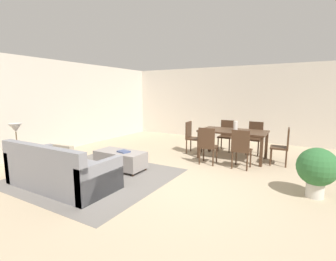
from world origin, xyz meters
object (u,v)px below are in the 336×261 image
(side_table, at_px, (18,154))
(dining_table, at_px, (233,134))
(book_on_ottoman, at_px, (124,152))
(ottoman_table, at_px, (120,159))
(dining_chair_head_west, at_px, (192,135))
(dining_chair_far_left, at_px, (226,134))
(dining_chair_head_east, at_px, (283,144))
(couch, at_px, (60,172))
(dining_chair_near_left, at_px, (207,144))
(dining_chair_far_right, at_px, (255,136))
(dining_chair_near_right, at_px, (241,147))
(table_lamp, at_px, (16,129))
(vase_centerpiece, at_px, (236,126))
(potted_plant, at_px, (317,168))

(side_table, height_order, dining_table, dining_table)
(book_on_ottoman, bearing_deg, dining_table, 51.10)
(ottoman_table, distance_m, side_table, 2.15)
(dining_chair_head_west, bearing_deg, ottoman_table, -108.79)
(dining_chair_far_left, height_order, dining_chair_head_east, same)
(couch, bearing_deg, dining_chair_near_left, 55.50)
(book_on_ottoman, bearing_deg, dining_chair_far_right, 54.19)
(dining_chair_near_right, bearing_deg, dining_chair_head_west, 152.63)
(dining_chair_near_right, bearing_deg, ottoman_table, -149.40)
(table_lamp, distance_m, dining_chair_head_west, 4.36)
(couch, relative_size, dining_chair_far_left, 2.31)
(dining_chair_near_left, height_order, dining_chair_far_right, same)
(dining_chair_head_east, height_order, book_on_ottoman, dining_chair_head_east)
(dining_chair_head_east, bearing_deg, book_on_ottoman, -143.80)
(dining_chair_near_left, bearing_deg, dining_chair_far_right, 65.19)
(dining_chair_head_west, bearing_deg, dining_chair_near_right, -27.37)
(table_lamp, distance_m, dining_chair_far_right, 6.02)
(dining_chair_near_left, distance_m, vase_centerpiece, 1.03)
(dining_table, height_order, dining_chair_head_east, dining_chair_head_east)
(side_table, relative_size, dining_table, 0.34)
(dining_chair_far_right, bearing_deg, dining_table, -116.11)
(dining_chair_near_right, height_order, potted_plant, dining_chair_near_right)
(couch, distance_m, potted_plant, 4.52)
(side_table, bearing_deg, ottoman_table, 39.47)
(table_lamp, height_order, dining_chair_head_east, table_lamp)
(dining_chair_near_left, xyz_separation_m, dining_chair_head_east, (1.61, 0.84, 0.00))
(potted_plant, bearing_deg, dining_table, 136.86)
(side_table, bearing_deg, dining_chair_head_west, 56.19)
(couch, xyz_separation_m, dining_chair_near_left, (1.87, 2.72, 0.23))
(ottoman_table, distance_m, table_lamp, 2.27)
(side_table, bearing_deg, dining_chair_far_left, 54.06)
(dining_chair_near_right, relative_size, book_on_ottoman, 3.54)
(book_on_ottoman, bearing_deg, dining_chair_head_east, 36.20)
(side_table, height_order, dining_chair_near_right, dining_chair_near_right)
(dining_chair_far_right, xyz_separation_m, dining_chair_head_west, (-1.62, -0.84, 0.00))
(couch, distance_m, vase_centerpiece, 4.30)
(couch, bearing_deg, dining_chair_head_west, 73.76)
(couch, bearing_deg, ottoman_table, 78.14)
(dining_chair_far_left, xyz_separation_m, vase_centerpiece, (0.48, -0.84, 0.37))
(dining_chair_near_left, xyz_separation_m, dining_chair_near_right, (0.80, 0.04, 0.00))
(ottoman_table, bearing_deg, dining_chair_far_left, 63.07)
(vase_centerpiece, xyz_separation_m, potted_plant, (1.81, -1.73, -0.38))
(side_table, xyz_separation_m, dining_chair_far_right, (4.03, 4.44, 0.06))
(dining_chair_far_left, xyz_separation_m, potted_plant, (2.29, -2.57, -0.02))
(side_table, relative_size, dining_chair_near_right, 0.64)
(dining_chair_head_east, bearing_deg, side_table, -143.62)
(dining_chair_near_left, bearing_deg, vase_centerpiece, 62.21)
(book_on_ottoman, bearing_deg, dining_chair_head_west, 74.43)
(dining_table, bearing_deg, dining_chair_near_left, -113.52)
(side_table, relative_size, book_on_ottoman, 2.26)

